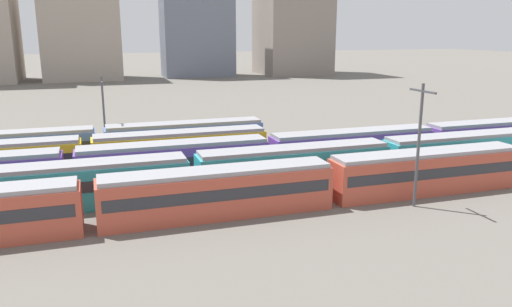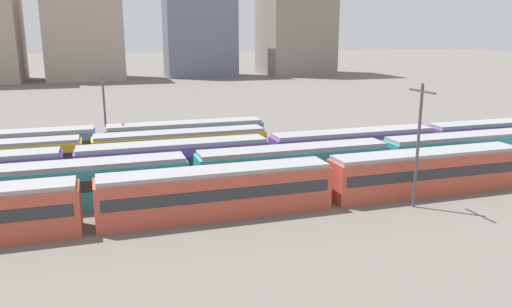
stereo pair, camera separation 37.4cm
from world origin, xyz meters
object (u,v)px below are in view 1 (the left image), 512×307
catenary_pole_1 (104,111)px  catenary_pole_0 (419,140)px  train_track_4 (6,149)px  train_track_2 (269,154)px  train_track_0 (89,205)px  train_track_1 (385,158)px

catenary_pole_1 → catenary_pole_0: bearing=-48.8°
train_track_4 → train_track_2: bearing=-22.2°
train_track_0 → catenary_pole_0: catenary_pole_0 is taller
train_track_0 → train_track_1: 27.85m
train_track_2 → catenary_pole_0: size_ratio=11.25×
train_track_1 → train_track_4: 38.83m
catenary_pole_0 → catenary_pole_1: size_ratio=1.11×
train_track_0 → train_track_4: 22.36m
train_track_1 → catenary_pole_1: size_ratio=12.51×
catenary_pole_0 → train_track_1: bearing=74.5°
train_track_0 → train_track_1: size_ratio=0.66×
train_track_1 → catenary_pole_1: catenary_pole_1 is taller
train_track_1 → train_track_4: same height
train_track_2 → train_track_0: bearing=-148.9°
train_track_4 → train_track_1: bearing=-23.7°
train_track_2 → catenary_pole_1: size_ratio=12.51×
train_track_4 → catenary_pole_1: bearing=15.2°
train_track_2 → catenary_pole_0: (7.86, -13.32, 3.64)m
train_track_0 → train_track_4: same height
train_track_0 → train_track_2: same height
train_track_0 → catenary_pole_0: size_ratio=7.47×
catenary_pole_0 → catenary_pole_1: catenary_pole_0 is taller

